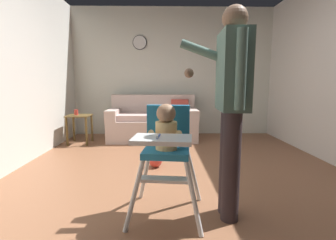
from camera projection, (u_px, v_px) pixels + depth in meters
name	position (u px, v px, depth m)	size (l,w,h in m)	color
ground	(183.00, 193.00, 2.58)	(5.74, 7.28, 0.10)	#8E5C3E
wall_far	(173.00, 72.00, 5.22)	(4.94, 0.06, 2.64)	silver
couch	(153.00, 122.00, 4.84)	(1.69, 0.86, 0.86)	beige
high_chair	(167.00, 139.00, 1.97)	(0.67, 0.78, 0.93)	silver
adult_standing	(231.00, 102.00, 1.90)	(0.51, 0.52, 1.65)	#34292C
toy_ball	(155.00, 160.00, 3.22)	(0.18, 0.18, 0.18)	#D13D33
side_table	(79.00, 123.00, 4.46)	(0.40, 0.40, 0.52)	brown
sippy_cup	(76.00, 112.00, 4.43)	(0.07, 0.07, 0.10)	#D13D33
wall_clock	(140.00, 43.00, 5.08)	(0.29, 0.04, 0.29)	white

